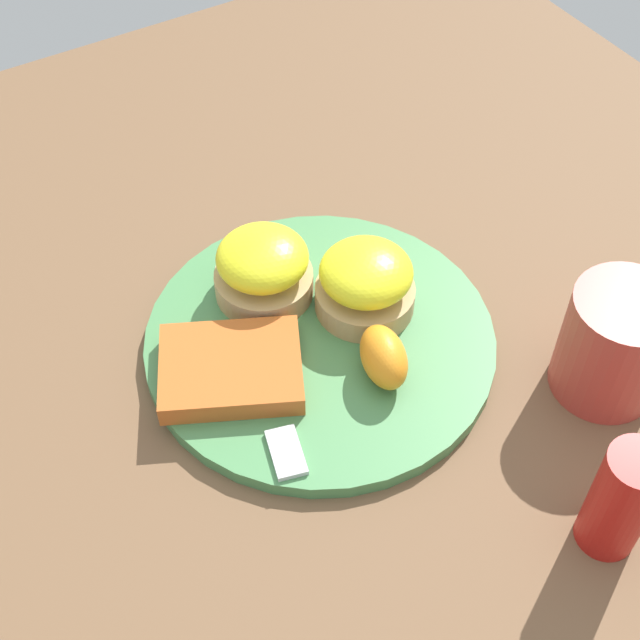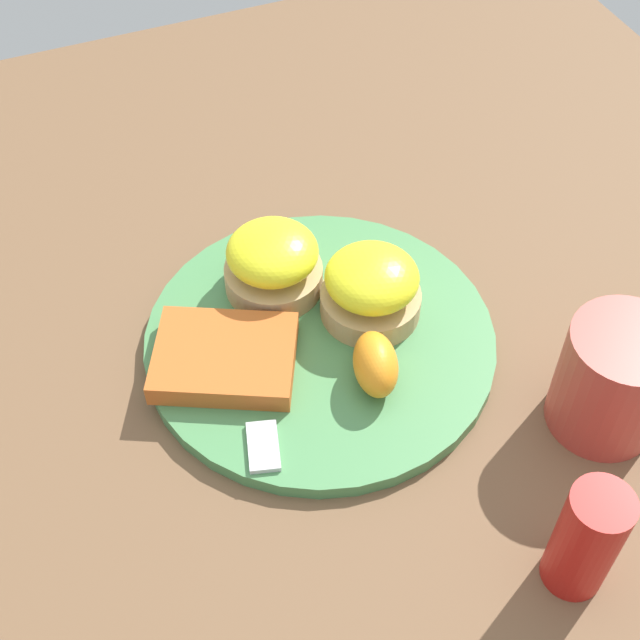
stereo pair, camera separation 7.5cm
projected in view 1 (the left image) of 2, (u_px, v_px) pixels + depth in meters
The scene contains 9 objects.
ground_plane at pixel (320, 345), 0.78m from camera, with size 1.10×1.10×0.00m, color brown.
plate at pixel (320, 340), 0.77m from camera, with size 0.30×0.30×0.01m, color #47844C.
sandwich_benedict_left at pixel (366, 282), 0.76m from camera, with size 0.09×0.09×0.06m.
sandwich_benedict_right at pixel (263, 268), 0.78m from camera, with size 0.09×0.09×0.06m.
hashbrown_patty at pixel (231, 369), 0.73m from camera, with size 0.12×0.09×0.02m, color #BB5A23.
orange_wedge at pixel (384, 357), 0.72m from camera, with size 0.06×0.04×0.04m, color orange.
fork at pixel (265, 381), 0.73m from camera, with size 0.07×0.21×0.00m.
cup at pixel (616, 344), 0.71m from camera, with size 0.12×0.09×0.10m.
condiment_bottle at pixel (621, 500), 0.62m from camera, with size 0.04×0.04×0.10m, color #B21914.
Camera 1 is at (-0.25, -0.42, 0.60)m, focal length 50.00 mm.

